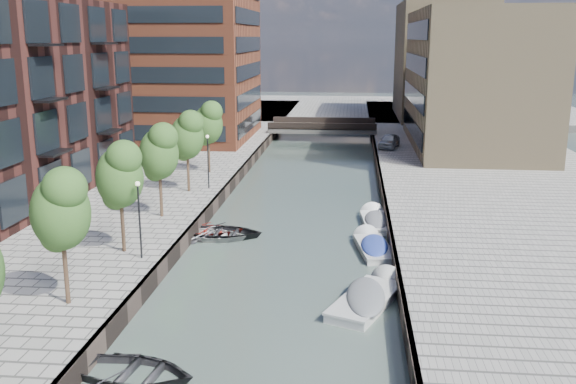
% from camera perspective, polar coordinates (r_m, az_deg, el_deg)
% --- Properties ---
extents(water, '(300.00, 300.00, 0.00)m').
position_cam_1_polar(water, '(48.64, 1.29, -1.01)').
color(water, '#38473F').
rests_on(water, ground).
extents(quay_right, '(20.00, 140.00, 1.00)m').
position_cam_1_polar(quay_right, '(49.93, 19.92, -0.86)').
color(quay_right, gray).
rests_on(quay_right, ground).
extents(quay_wall_left, '(0.25, 140.00, 1.00)m').
position_cam_1_polar(quay_wall_left, '(49.35, -5.79, -0.26)').
color(quay_wall_left, '#332823').
rests_on(quay_wall_left, ground).
extents(quay_wall_right, '(0.25, 140.00, 1.00)m').
position_cam_1_polar(quay_wall_right, '(48.44, 8.50, -0.61)').
color(quay_wall_right, '#332823').
rests_on(quay_wall_right, ground).
extents(far_closure, '(80.00, 40.00, 1.00)m').
position_cam_1_polar(far_closure, '(107.63, 3.84, 7.31)').
color(far_closure, gray).
rests_on(far_closure, ground).
extents(tower, '(18.00, 18.00, 30.00)m').
position_cam_1_polar(tower, '(74.92, -10.66, 16.24)').
color(tower, brown).
rests_on(tower, quay_left).
extents(tan_block_near, '(12.00, 25.00, 14.00)m').
position_cam_1_polar(tan_block_near, '(70.15, 16.14, 9.60)').
color(tan_block_near, '#8F7B58').
rests_on(tan_block_near, quay_right).
extents(tan_block_far, '(12.00, 20.00, 16.00)m').
position_cam_1_polar(tan_block_far, '(95.77, 13.45, 11.30)').
color(tan_block_far, '#8F7B58').
rests_on(tan_block_far, quay_right).
extents(bridge, '(13.00, 6.00, 1.30)m').
position_cam_1_polar(bridge, '(79.75, 3.12, 5.75)').
color(bridge, gray).
rests_on(bridge, ground).
extents(tree_2, '(2.50, 2.50, 5.95)m').
position_cam_1_polar(tree_2, '(28.59, -19.58, -1.31)').
color(tree_2, '#382619').
rests_on(tree_2, quay_left).
extents(tree_3, '(2.50, 2.50, 5.95)m').
position_cam_1_polar(tree_3, '(34.86, -14.76, 1.62)').
color(tree_3, '#382619').
rests_on(tree_3, quay_left).
extents(tree_4, '(2.50, 2.50, 5.95)m').
position_cam_1_polar(tree_4, '(41.37, -11.41, 3.64)').
color(tree_4, '#382619').
rests_on(tree_4, quay_left).
extents(tree_5, '(2.50, 2.50, 5.95)m').
position_cam_1_polar(tree_5, '(48.01, -8.98, 5.10)').
color(tree_5, '#382619').
rests_on(tree_5, quay_left).
extents(tree_6, '(2.50, 2.50, 5.95)m').
position_cam_1_polar(tree_6, '(54.74, -7.13, 6.20)').
color(tree_6, '#382619').
rests_on(tree_6, quay_left).
extents(lamp_1, '(0.24, 0.24, 4.12)m').
position_cam_1_polar(lamp_1, '(33.92, -13.10, -1.73)').
color(lamp_1, black).
rests_on(lamp_1, quay_left).
extents(lamp_2, '(0.24, 0.24, 4.12)m').
position_cam_1_polar(lamp_2, '(48.95, -7.13, 3.19)').
color(lamp_2, black).
rests_on(lamp_2, quay_left).
extents(sloop_1, '(5.13, 3.98, 0.98)m').
position_cam_1_polar(sloop_1, '(25.34, -13.55, -15.80)').
color(sloop_1, '#232326').
rests_on(sloop_1, ground).
extents(sloop_2, '(4.83, 3.81, 0.91)m').
position_cam_1_polar(sloop_2, '(41.44, -6.97, -3.73)').
color(sloop_2, maroon).
rests_on(sloop_2, ground).
extents(sloop_3, '(5.02, 3.90, 0.95)m').
position_cam_1_polar(sloop_3, '(40.47, -6.83, -4.15)').
color(sloop_3, beige).
rests_on(sloop_3, ground).
extents(sloop_4, '(5.22, 3.80, 1.06)m').
position_cam_1_polar(sloop_4, '(40.74, -5.87, -4.00)').
color(sloop_4, black).
rests_on(sloop_4, ground).
extents(motorboat_1, '(4.01, 6.06, 1.91)m').
position_cam_1_polar(motorboat_1, '(31.09, 7.29, -9.30)').
color(motorboat_1, '#B8B9B7').
rests_on(motorboat_1, ground).
extents(motorboat_3, '(2.52, 5.21, 1.66)m').
position_cam_1_polar(motorboat_3, '(38.41, 7.54, -4.84)').
color(motorboat_3, '#BBBAB9').
rests_on(motorboat_3, ground).
extents(motorboat_4, '(2.17, 5.22, 1.70)m').
position_cam_1_polar(motorboat_4, '(43.70, 7.80, -2.55)').
color(motorboat_4, white).
rests_on(motorboat_4, ground).
extents(car, '(2.71, 4.55, 1.45)m').
position_cam_1_polar(car, '(67.95, 8.99, 4.52)').
color(car, '#B0B3B5').
rests_on(car, quay_right).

